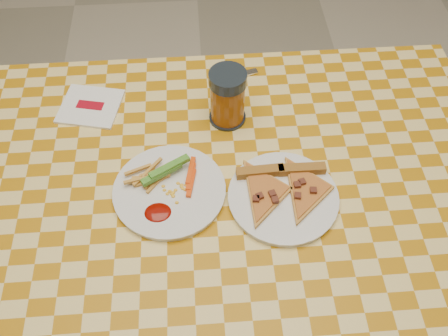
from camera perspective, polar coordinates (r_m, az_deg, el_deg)
The scene contains 9 objects.
ground at distance 1.74m, azimuth -0.66°, elevation -16.79°, with size 8.00×8.00×0.00m, color beige.
table at distance 1.13m, azimuth -0.98°, elevation -4.94°, with size 1.28×0.88×0.76m.
plate_left at distance 1.07m, azimuth -6.24°, elevation -2.68°, with size 0.23×0.23×0.01m, color white.
plate_right at distance 1.06m, azimuth 6.76°, elevation -3.42°, with size 0.23×0.23×0.01m, color white.
fries_veggies at distance 1.06m, azimuth -6.78°, elevation -1.55°, with size 0.17×0.16×0.04m.
pizza_slices at distance 1.05m, azimuth 6.87°, elevation -2.29°, with size 0.22×0.20×0.02m.
drink_glass at distance 1.15m, azimuth 0.42°, elevation 8.07°, with size 0.09×0.09×0.14m.
napkin at distance 1.26m, azimuth -15.02°, elevation 6.84°, with size 0.16×0.16×0.01m.
fork at distance 1.29m, azimuth 1.22°, elevation 10.49°, with size 0.13×0.04×0.01m.
Camera 1 is at (-0.02, -0.59, 1.64)m, focal length 40.00 mm.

